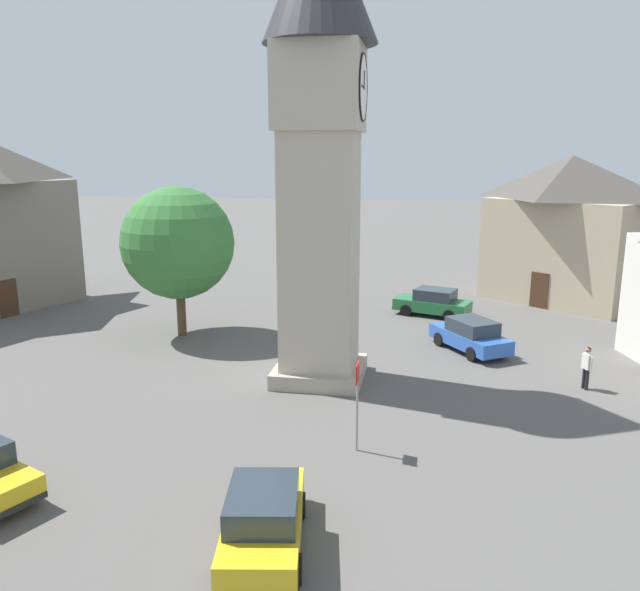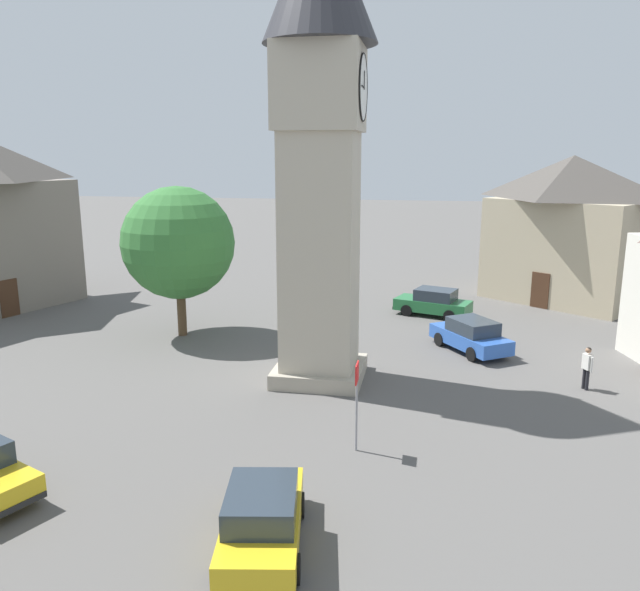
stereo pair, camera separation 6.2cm
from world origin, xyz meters
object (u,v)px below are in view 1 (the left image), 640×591
at_px(car_red_corner, 470,335).
at_px(clock_tower, 320,110).
at_px(car_blue_kerb, 433,302).
at_px(building_terrace_right, 568,228).
at_px(road_sign, 357,392).
at_px(car_silver_kerb, 264,518).
at_px(tree, 178,243).
at_px(pedestrian, 587,364).

bearing_deg(car_red_corner, clock_tower, -52.49).
xyz_separation_m(car_blue_kerb, building_terrace_right, (-5.25, 7.86, 3.72)).
bearing_deg(clock_tower, car_red_corner, 127.51).
distance_m(car_red_corner, building_terrace_right, 13.60).
height_order(car_blue_kerb, car_red_corner, same).
bearing_deg(car_blue_kerb, road_sign, -7.47).
relative_size(car_silver_kerb, car_red_corner, 1.00).
height_order(clock_tower, car_red_corner, clock_tower).
xyz_separation_m(clock_tower, car_red_corner, (-4.72, 6.15, -9.67)).
bearing_deg(tree, pedestrian, 76.87).
height_order(car_blue_kerb, road_sign, road_sign).
height_order(car_red_corner, tree, tree).
bearing_deg(pedestrian, car_blue_kerb, -150.69).
bearing_deg(car_blue_kerb, car_silver_kerb, -9.56).
xyz_separation_m(car_red_corner, road_sign, (10.73, -3.94, 1.14)).
xyz_separation_m(pedestrian, tree, (-4.23, -18.15, 3.63)).
bearing_deg(car_blue_kerb, clock_tower, -21.97).
distance_m(car_blue_kerb, tree, 14.30).
distance_m(car_blue_kerb, building_terrace_right, 10.16).
bearing_deg(building_terrace_right, car_red_corner, -28.06).
height_order(pedestrian, tree, tree).
xyz_separation_m(car_blue_kerb, pedestrian, (10.38, 5.83, 0.25)).
xyz_separation_m(clock_tower, tree, (-4.87, -7.88, -5.79)).
bearing_deg(tree, road_sign, 42.85).
bearing_deg(pedestrian, building_terrace_right, 172.58).
distance_m(pedestrian, tree, 18.99).
distance_m(clock_tower, pedestrian, 13.95).
xyz_separation_m(clock_tower, building_terrace_right, (-16.27, 12.31, -5.95)).
xyz_separation_m(tree, road_sign, (10.88, 10.09, -2.74)).
distance_m(car_red_corner, pedestrian, 5.81).
bearing_deg(tree, clock_tower, 58.26).
xyz_separation_m(car_silver_kerb, pedestrian, (-11.84, 9.57, 0.25)).
bearing_deg(clock_tower, car_blue_kerb, 158.03).
height_order(clock_tower, pedestrian, clock_tower).
xyz_separation_m(car_blue_kerb, car_silver_kerb, (22.22, -3.74, 0.00)).
bearing_deg(car_silver_kerb, building_terrace_right, 157.10).
relative_size(car_silver_kerb, tree, 0.59).
xyz_separation_m(car_blue_kerb, tree, (6.14, -12.32, 3.88)).
xyz_separation_m(clock_tower, pedestrian, (-0.64, 10.27, -9.42)).
bearing_deg(building_terrace_right, car_silver_kerb, -22.90).
distance_m(clock_tower, building_terrace_right, 21.25).
bearing_deg(building_terrace_right, pedestrian, -7.42).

